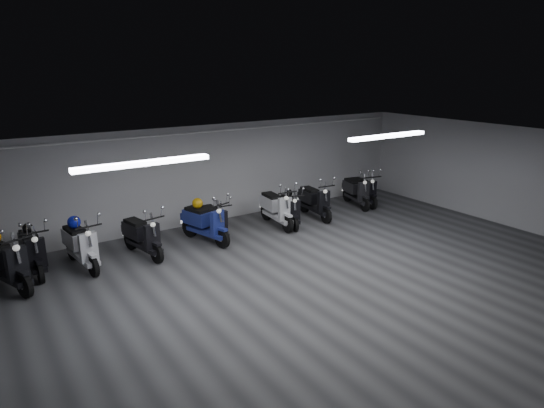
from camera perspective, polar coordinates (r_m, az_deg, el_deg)
floor at (r=9.90m, az=4.90°, el=-9.89°), size 14.00×10.00×0.01m
ceiling at (r=9.02m, az=5.33°, el=6.35°), size 14.00×10.00×0.01m
back_wall at (r=13.49m, az=-8.22°, el=3.49°), size 14.00×0.01×2.80m
right_wall at (r=14.66m, az=27.14°, el=2.87°), size 0.01×10.00×2.80m
fluor_strip_left at (r=8.48m, az=-15.23°, el=4.77°), size 2.40×0.18×0.08m
fluor_strip_right at (r=11.78m, az=13.81°, el=7.97°), size 2.40×0.18×0.08m
conduit at (r=13.20m, az=-8.28°, el=8.59°), size 13.60×0.05×0.05m
scooter_0 at (r=10.87m, az=-29.69°, el=-5.34°), size 1.35×2.10×1.48m
scooter_1 at (r=11.42m, az=-27.01°, el=-4.27°), size 0.68×1.87×1.37m
scooter_2 at (r=11.27m, az=-22.16°, el=-3.86°), size 0.88×1.95×1.40m
scooter_3 at (r=11.51m, az=-15.43°, el=-2.99°), size 0.94×1.87×1.33m
scooter_4 at (r=12.08m, az=-8.12°, el=-1.51°), size 1.10×1.95×1.38m
scooter_5 at (r=12.32m, az=-6.98°, el=-1.39°), size 0.69×1.74×1.27m
scooter_6 at (r=13.19m, az=0.56°, el=0.20°), size 0.78×1.92×1.39m
scooter_7 at (r=13.30m, az=2.21°, el=-0.02°), size 1.10×1.75×1.24m
scooter_8 at (r=14.00m, az=5.22°, el=1.01°), size 0.78×1.87×1.35m
scooter_9 at (r=15.32m, az=10.17°, el=2.10°), size 1.03×1.87×1.32m
scooter_10 at (r=15.57m, az=11.05°, el=2.23°), size 0.99×1.83×1.30m
helmet_0 at (r=12.18m, az=-8.98°, el=0.09°), size 0.28×0.28×0.28m
helmet_2 at (r=11.41m, az=-22.78°, el=-2.04°), size 0.29×0.29×0.29m
helmet_3 at (r=11.58m, az=-27.39°, el=-2.61°), size 0.23×0.23×0.23m
helmet_4 at (r=13.44m, az=1.97°, el=1.35°), size 0.24×0.24×0.24m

